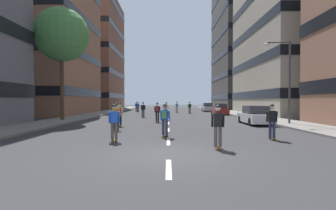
# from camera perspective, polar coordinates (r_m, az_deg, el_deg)

# --- Properties ---
(ground_plane) EXTENTS (165.14, 165.14, 0.00)m
(ground_plane) POSITION_cam_1_polar(r_m,az_deg,el_deg) (37.11, -0.01, -2.03)
(ground_plane) COLOR #333335
(sidewalk_left) EXTENTS (3.40, 75.69, 0.14)m
(sidewalk_left) POSITION_cam_1_polar(r_m,az_deg,el_deg) (41.75, -13.86, -1.62)
(sidewalk_left) COLOR gray
(sidewalk_left) RESTS_ON ground_plane
(sidewalk_right) EXTENTS (3.40, 75.69, 0.14)m
(sidewalk_right) POSITION_cam_1_polar(r_m,az_deg,el_deg) (41.76, 13.84, -1.62)
(sidewalk_right) COLOR gray
(sidewalk_right) RESTS_ON ground_plane
(lane_markings) EXTENTS (0.16, 62.20, 0.01)m
(lane_markings) POSITION_cam_1_polar(r_m,az_deg,el_deg) (37.58, -0.01, -1.98)
(lane_markings) COLOR silver
(lane_markings) RESTS_ON ground_plane
(building_left_mid) EXTENTS (14.48, 16.23, 25.42)m
(building_left_mid) POSITION_cam_1_polar(r_m,az_deg,el_deg) (43.52, -26.72, 15.32)
(building_left_mid) COLOR #9E6B51
(building_left_mid) RESTS_ON ground_plane
(building_left_far) EXTENTS (14.48, 18.49, 25.15)m
(building_left_far) POSITION_cam_1_polar(r_m,az_deg,el_deg) (65.20, -17.13, 10.40)
(building_left_far) COLOR brown
(building_left_far) RESTS_ON ground_plane
(building_right_far) EXTENTS (14.48, 19.84, 36.93)m
(building_right_far) POSITION_cam_1_polar(r_m,az_deg,el_deg) (66.44, 17.11, 15.42)
(building_right_far) COLOR #4C4744
(building_right_far) RESTS_ON ground_plane
(parked_car_near) EXTENTS (1.82, 4.40, 1.52)m
(parked_car_near) POSITION_cam_1_polar(r_m,az_deg,el_deg) (37.08, 11.02, -0.96)
(parked_car_near) COLOR maroon
(parked_car_near) RESTS_ON ground_plane
(parked_car_mid) EXTENTS (1.82, 4.40, 1.52)m
(parked_car_mid) POSITION_cam_1_polar(r_m,az_deg,el_deg) (22.70, 18.23, -2.22)
(parked_car_mid) COLOR silver
(parked_car_mid) RESTS_ON ground_plane
(parked_car_far) EXTENTS (1.82, 4.40, 1.52)m
(parked_car_far) POSITION_cam_1_polar(r_m,az_deg,el_deg) (47.62, 8.55, -0.53)
(parked_car_far) COLOR #B2B7BF
(parked_car_far) RESTS_ON ground_plane
(street_tree_near) EXTENTS (5.01, 5.01, 10.49)m
(street_tree_near) POSITION_cam_1_polar(r_m,az_deg,el_deg) (27.48, -21.98, 13.82)
(street_tree_near) COLOR #4C3823
(street_tree_near) RESTS_ON sidewalk_left
(streetlamp_right) EXTENTS (2.13, 0.30, 6.50)m
(streetlamp_right) POSITION_cam_1_polar(r_m,az_deg,el_deg) (23.08, 23.88, 6.34)
(streetlamp_right) COLOR #3F3F44
(streetlamp_right) RESTS_ON sidewalk_right
(skater_0) EXTENTS (0.57, 0.92, 1.78)m
(skater_0) POSITION_cam_1_polar(r_m,az_deg,el_deg) (14.09, -0.72, -2.82)
(skater_0) COLOR brown
(skater_0) RESTS_ON ground_plane
(skater_1) EXTENTS (0.57, 0.92, 1.78)m
(skater_1) POSITION_cam_1_polar(r_m,az_deg,el_deg) (31.42, -0.43, -0.72)
(skater_1) COLOR brown
(skater_1) RESTS_ON ground_plane
(skater_2) EXTENTS (0.56, 0.92, 1.78)m
(skater_2) POSITION_cam_1_polar(r_m,az_deg,el_deg) (20.34, -10.45, -1.66)
(skater_2) COLOR brown
(skater_2) RESTS_ON ground_plane
(skater_3) EXTENTS (0.55, 0.91, 1.78)m
(skater_3) POSITION_cam_1_polar(r_m,az_deg,el_deg) (42.21, 1.86, -0.28)
(skater_3) COLOR brown
(skater_3) RESTS_ON ground_plane
(skater_4) EXTENTS (0.56, 0.92, 1.78)m
(skater_4) POSITION_cam_1_polar(r_m,az_deg,el_deg) (39.81, 4.66, -0.36)
(skater_4) COLOR brown
(skater_4) RESTS_ON ground_plane
(skater_5) EXTENTS (0.56, 0.92, 1.78)m
(skater_5) POSITION_cam_1_polar(r_m,az_deg,el_deg) (17.59, -11.16, -2.18)
(skater_5) COLOR brown
(skater_5) RESTS_ON ground_plane
(skater_6) EXTENTS (0.56, 0.92, 1.78)m
(skater_6) POSITION_cam_1_polar(r_m,az_deg,el_deg) (14.13, 21.49, -3.00)
(skater_6) COLOR brown
(skater_6) RESTS_ON ground_plane
(skater_7) EXTENTS (0.55, 0.92, 1.78)m
(skater_7) POSITION_cam_1_polar(r_m,az_deg,el_deg) (10.88, 10.67, -4.12)
(skater_7) COLOR brown
(skater_7) RESTS_ON ground_plane
(skater_8) EXTENTS (0.55, 0.91, 1.78)m
(skater_8) POSITION_cam_1_polar(r_m,az_deg,el_deg) (30.55, -5.45, -0.77)
(skater_8) COLOR brown
(skater_8) RESTS_ON ground_plane
(skater_9) EXTENTS (0.55, 0.91, 1.78)m
(skater_9) POSITION_cam_1_polar(r_m,az_deg,el_deg) (45.14, -6.56, -0.25)
(skater_9) COLOR brown
(skater_9) RESTS_ON ground_plane
(skater_10) EXTENTS (0.55, 0.92, 1.78)m
(skater_10) POSITION_cam_1_polar(r_m,az_deg,el_deg) (23.56, -2.37, -1.29)
(skater_10) COLOR brown
(skater_10) RESTS_ON ground_plane
(skater_11) EXTENTS (0.56, 0.92, 1.78)m
(skater_11) POSITION_cam_1_polar(r_m,az_deg,el_deg) (12.85, -11.56, -3.34)
(skater_11) COLOR brown
(skater_11) RESTS_ON ground_plane
(skater_12) EXTENTS (0.55, 0.91, 1.78)m
(skater_12) POSITION_cam_1_polar(r_m,az_deg,el_deg) (27.04, -10.48, -1.01)
(skater_12) COLOR brown
(skater_12) RESTS_ON ground_plane
(skater_13) EXTENTS (0.55, 0.91, 1.78)m
(skater_13) POSITION_cam_1_polar(r_m,az_deg,el_deg) (47.33, -6.86, -0.19)
(skater_13) COLOR brown
(skater_13) RESTS_ON ground_plane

